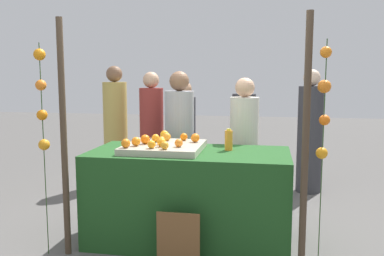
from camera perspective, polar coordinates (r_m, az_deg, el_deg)
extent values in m
plane|color=#565451|center=(4.16, -0.38, -15.16)|extent=(24.00, 24.00, 0.00)
cube|color=#1E4C1E|center=(4.01, -0.39, -9.36)|extent=(1.87, 0.89, 0.88)
cube|color=#B2AD99|center=(3.96, -3.87, -2.64)|extent=(0.72, 0.71, 0.06)
sphere|color=orange|center=(4.04, 0.44, -1.36)|extent=(0.09, 0.09, 0.09)
sphere|color=orange|center=(4.07, -5.03, -1.38)|extent=(0.08, 0.08, 0.08)
sphere|color=orange|center=(3.87, -7.70, -1.84)|extent=(0.08, 0.08, 0.08)
sphere|color=orange|center=(3.78, -9.08, -2.09)|extent=(0.08, 0.08, 0.08)
sphere|color=orange|center=(4.14, -1.13, -1.23)|extent=(0.07, 0.07, 0.07)
sphere|color=orange|center=(3.92, -4.25, -1.73)|extent=(0.08, 0.08, 0.08)
sphere|color=orange|center=(4.14, -3.48, -1.20)|extent=(0.08, 0.08, 0.08)
sphere|color=orange|center=(3.96, -6.45, -1.55)|extent=(0.09, 0.09, 0.09)
sphere|color=orange|center=(3.67, -3.79, -2.39)|extent=(0.07, 0.07, 0.07)
sphere|color=orange|center=(4.25, -3.81, -0.93)|extent=(0.09, 0.09, 0.09)
sphere|color=orange|center=(3.78, -1.83, -2.07)|extent=(0.08, 0.08, 0.08)
sphere|color=orange|center=(3.72, -5.58, -2.25)|extent=(0.07, 0.07, 0.07)
sphere|color=orange|center=(3.79, -4.20, -2.00)|extent=(0.08, 0.08, 0.08)
cylinder|color=orange|center=(3.96, 5.05, -1.72)|extent=(0.07, 0.07, 0.19)
cylinder|color=yellow|center=(3.94, 5.07, -0.24)|extent=(0.04, 0.04, 0.02)
cube|color=brown|center=(3.53, -1.91, -15.35)|extent=(0.36, 0.01, 0.49)
cube|color=black|center=(3.54, -1.86, -15.26)|extent=(0.34, 0.02, 0.47)
cylinder|color=#99999E|center=(4.73, -1.72, -3.48)|extent=(0.33, 0.33, 1.41)
sphere|color=brown|center=(4.64, -1.76, 6.45)|extent=(0.22, 0.22, 0.22)
cylinder|color=beige|center=(4.61, 7.11, -4.18)|extent=(0.31, 0.31, 1.35)
sphere|color=tan|center=(4.52, 7.27, 5.54)|extent=(0.21, 0.21, 0.21)
cylinder|color=tan|center=(6.15, -10.44, -0.71)|extent=(0.34, 0.34, 1.48)
sphere|color=brown|center=(6.09, -10.63, 7.31)|extent=(0.23, 0.23, 0.23)
cylinder|color=maroon|center=(5.77, -5.54, -1.53)|extent=(0.33, 0.33, 1.41)
sphere|color=tan|center=(5.70, -5.64, 6.58)|extent=(0.22, 0.22, 0.22)
cylinder|color=#333338|center=(5.58, 7.06, -2.22)|extent=(0.31, 0.31, 1.34)
sphere|color=#A87A59|center=(5.50, 7.18, 5.76)|extent=(0.21, 0.21, 0.21)
cylinder|color=#333338|center=(5.37, -1.12, -2.70)|extent=(0.30, 0.30, 1.31)
sphere|color=#A87A59|center=(5.29, -1.14, 5.37)|extent=(0.20, 0.20, 0.20)
cylinder|color=#333338|center=(5.83, 15.84, -1.54)|extent=(0.33, 0.33, 1.44)
sphere|color=beige|center=(5.76, 16.14, 6.64)|extent=(0.22, 0.22, 0.22)
cylinder|color=#473828|center=(3.76, -17.19, -1.50)|extent=(0.06, 0.06, 2.07)
cylinder|color=#473828|center=(3.35, 15.30, -2.49)|extent=(0.06, 0.06, 2.07)
cylinder|color=#2D4C23|center=(3.82, -19.65, -3.07)|extent=(0.01, 0.01, 1.86)
sphere|color=orange|center=(3.76, -20.20, 9.45)|extent=(0.10, 0.10, 0.10)
sphere|color=orange|center=(3.76, -20.04, 5.55)|extent=(0.09, 0.09, 0.09)
sphere|color=orange|center=(3.79, -19.89, 1.69)|extent=(0.09, 0.09, 0.09)
sphere|color=orange|center=(3.80, -19.64, -2.17)|extent=(0.10, 0.10, 0.10)
cylinder|color=#2D4C23|center=(3.37, 17.43, -4.35)|extent=(0.01, 0.01, 1.86)
sphere|color=orange|center=(3.30, 17.91, 9.88)|extent=(0.09, 0.09, 0.09)
sphere|color=orange|center=(3.31, 17.71, 5.46)|extent=(0.10, 0.10, 0.10)
sphere|color=orange|center=(3.33, 17.74, 1.05)|extent=(0.08, 0.08, 0.08)
sphere|color=orange|center=(3.36, 17.38, -3.30)|extent=(0.09, 0.09, 0.09)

